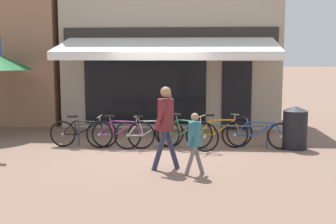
# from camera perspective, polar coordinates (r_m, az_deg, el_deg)

# --- Properties ---
(ground_plane) EXTENTS (160.00, 160.00, 0.00)m
(ground_plane) POSITION_cam_1_polar(r_m,az_deg,el_deg) (10.42, -1.71, -4.93)
(ground_plane) COLOR #846656
(shop_front) EXTENTS (6.87, 4.99, 5.64)m
(shop_front) POSITION_cam_1_polar(r_m,az_deg,el_deg) (14.44, 0.60, 9.80)
(shop_front) COLOR tan
(shop_front) RESTS_ON ground_plane
(bike_rack_rail) EXTENTS (4.81, 0.04, 0.57)m
(bike_rack_rail) POSITION_cam_1_polar(r_m,az_deg,el_deg) (10.48, 0.44, -2.11)
(bike_rack_rail) COLOR #47494F
(bike_rack_rail) RESTS_ON ground_plane
(bicycle_black) EXTENTS (1.72, 0.52, 0.80)m
(bicycle_black) POSITION_cam_1_polar(r_m,az_deg,el_deg) (10.67, -11.39, -2.80)
(bicycle_black) COLOR black
(bicycle_black) RESTS_ON ground_plane
(bicycle_purple) EXTENTS (1.72, 0.52, 0.83)m
(bicycle_purple) POSITION_cam_1_polar(r_m,az_deg,el_deg) (10.40, -6.52, -2.92)
(bicycle_purple) COLOR black
(bicycle_purple) RESTS_ON ground_plane
(bicycle_silver) EXTENTS (1.71, 0.76, 0.84)m
(bicycle_silver) POSITION_cam_1_polar(r_m,az_deg,el_deg) (10.37, -2.57, -2.91)
(bicycle_silver) COLOR black
(bicycle_silver) RESTS_ON ground_plane
(bicycle_green) EXTENTS (1.60, 0.79, 0.86)m
(bicycle_green) POSITION_cam_1_polar(r_m,az_deg,el_deg) (10.21, 2.35, -2.96)
(bicycle_green) COLOR black
(bicycle_green) RESTS_ON ground_plane
(bicycle_orange) EXTENTS (1.70, 0.73, 0.86)m
(bicycle_orange) POSITION_cam_1_polar(r_m,az_deg,el_deg) (10.49, 6.97, -2.79)
(bicycle_orange) COLOR black
(bicycle_orange) RESTS_ON ground_plane
(bicycle_blue) EXTENTS (1.77, 0.52, 0.82)m
(bicycle_blue) POSITION_cam_1_polar(r_m,az_deg,el_deg) (10.56, 12.02, -2.96)
(bicycle_blue) COLOR black
(bicycle_blue) RESTS_ON ground_plane
(pedestrian_adult) EXTENTS (0.56, 0.54, 1.68)m
(pedestrian_adult) POSITION_cam_1_polar(r_m,az_deg,el_deg) (8.33, -0.32, -0.87)
(pedestrian_adult) COLOR #282D47
(pedestrian_adult) RESTS_ON ground_plane
(pedestrian_child) EXTENTS (0.40, 0.43, 1.21)m
(pedestrian_child) POSITION_cam_1_polar(r_m,az_deg,el_deg) (8.01, 3.63, -3.42)
(pedestrian_child) COLOR slate
(pedestrian_child) RESTS_ON ground_plane
(litter_bin) EXTENTS (0.59, 0.59, 1.05)m
(litter_bin) POSITION_cam_1_polar(r_m,az_deg,el_deg) (10.72, 16.82, -2.01)
(litter_bin) COLOR black
(litter_bin) RESTS_ON ground_plane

